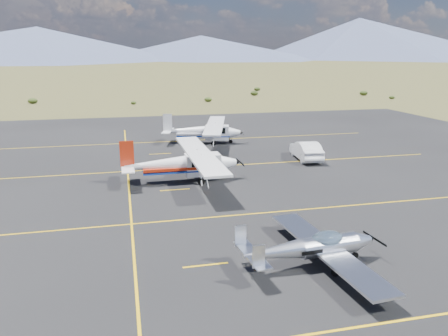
{
  "coord_description": "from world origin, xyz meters",
  "views": [
    {
      "loc": [
        -6.12,
        -20.42,
        8.95
      ],
      "look_at": [
        0.15,
        6.48,
        1.6
      ],
      "focal_mm": 35.0,
      "sensor_mm": 36.0,
      "label": 1
    }
  ],
  "objects_px": {
    "aircraft_cessna": "(182,163)",
    "sedan": "(306,150)",
    "aircraft_plain": "(203,131)",
    "aircraft_low_wing": "(314,247)"
  },
  "relations": [
    {
      "from": "aircraft_low_wing",
      "to": "sedan",
      "type": "relative_size",
      "value": 1.75
    },
    {
      "from": "aircraft_plain",
      "to": "sedan",
      "type": "xyz_separation_m",
      "value": [
        7.34,
        -8.71,
        -0.51
      ]
    },
    {
      "from": "aircraft_cessna",
      "to": "sedan",
      "type": "bearing_deg",
      "value": 20.02
    },
    {
      "from": "aircraft_plain",
      "to": "sedan",
      "type": "bearing_deg",
      "value": -34.91
    },
    {
      "from": "aircraft_low_wing",
      "to": "aircraft_cessna",
      "type": "distance_m",
      "value": 14.42
    },
    {
      "from": "aircraft_cessna",
      "to": "sedan",
      "type": "distance_m",
      "value": 12.03
    },
    {
      "from": "aircraft_cessna",
      "to": "sedan",
      "type": "height_order",
      "value": "aircraft_cessna"
    },
    {
      "from": "aircraft_low_wing",
      "to": "aircraft_plain",
      "type": "relative_size",
      "value": 0.72
    },
    {
      "from": "aircraft_cessna",
      "to": "sedan",
      "type": "relative_size",
      "value": 2.54
    },
    {
      "from": "aircraft_low_wing",
      "to": "sedan",
      "type": "height_order",
      "value": "aircraft_low_wing"
    }
  ]
}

